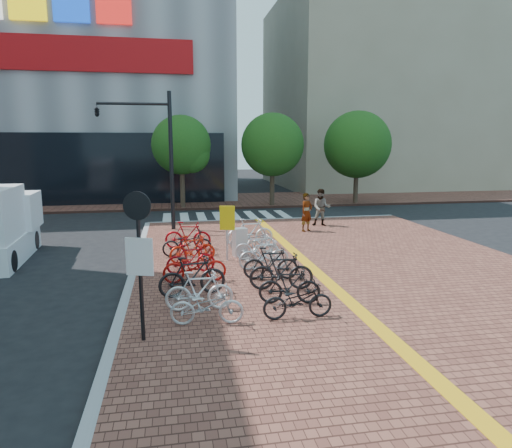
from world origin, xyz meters
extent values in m
plane|color=black|center=(0.00, 0.00, 0.00)|extent=(120.00, 120.00, 0.00)
cube|color=brown|center=(3.00, -5.00, 0.07)|extent=(14.00, 34.00, 0.15)
cube|color=orange|center=(2.00, -5.00, 0.16)|extent=(0.40, 34.00, 0.01)
cube|color=gray|center=(-4.00, -5.00, 0.08)|extent=(0.25, 34.00, 0.15)
cube|color=gray|center=(3.00, 12.00, 0.08)|extent=(14.00, 0.25, 0.15)
cube|color=brown|center=(0.00, 21.00, 0.07)|extent=(70.00, 8.00, 0.15)
cube|color=slate|center=(-16.00, 32.00, 14.00)|extent=(36.00, 24.00, 28.00)
cube|color=gray|center=(18.00, 32.00, 9.00)|extent=(20.00, 18.00, 18.00)
cube|color=silver|center=(-3.00, 14.00, 0.01)|extent=(0.50, 4.00, 0.01)
cube|color=silver|center=(-2.00, 14.00, 0.01)|extent=(0.50, 4.00, 0.01)
cube|color=silver|center=(-1.00, 14.00, 0.01)|extent=(0.50, 4.00, 0.01)
cube|color=silver|center=(0.00, 14.00, 0.01)|extent=(0.50, 4.00, 0.01)
cube|color=silver|center=(1.00, 14.00, 0.01)|extent=(0.50, 4.00, 0.01)
cube|color=silver|center=(2.00, 14.00, 0.01)|extent=(0.50, 4.00, 0.01)
cube|color=silver|center=(3.00, 14.00, 0.01)|extent=(0.50, 4.00, 0.01)
cube|color=silver|center=(4.00, 14.00, 0.01)|extent=(0.50, 4.00, 0.01)
cylinder|color=#38281E|center=(-2.00, 17.50, 1.45)|extent=(0.32, 0.32, 2.60)
sphere|color=#194714|center=(-2.00, 17.50, 4.20)|extent=(3.80, 3.80, 3.80)
sphere|color=#194714|center=(-1.40, 17.20, 3.60)|extent=(2.40, 2.40, 2.40)
cylinder|color=#38281E|center=(4.00, 17.50, 1.45)|extent=(0.32, 0.32, 2.60)
sphere|color=#194714|center=(4.00, 17.50, 4.20)|extent=(4.20, 4.20, 4.20)
sphere|color=#194714|center=(4.60, 17.20, 3.60)|extent=(2.40, 2.40, 2.40)
cylinder|color=#38281E|center=(10.00, 17.50, 1.45)|extent=(0.32, 0.32, 2.60)
sphere|color=#194714|center=(10.00, 17.50, 4.20)|extent=(4.60, 4.60, 4.60)
sphere|color=#194714|center=(10.60, 17.20, 3.60)|extent=(2.40, 2.40, 2.40)
imported|color=#B9B8BD|center=(-1.91, -2.36, 0.60)|extent=(1.78, 0.77, 0.91)
imported|color=silver|center=(-2.03, -1.44, 0.67)|extent=(1.75, 0.53, 1.04)
imported|color=black|center=(-2.15, -0.26, 0.72)|extent=(1.96, 0.85, 1.14)
imported|color=red|center=(-2.03, 0.99, 0.66)|extent=(1.97, 0.77, 1.02)
imported|color=#A90C13|center=(-2.10, 1.98, 0.64)|extent=(1.67, 0.69, 0.97)
imported|color=red|center=(-1.99, 3.32, 0.65)|extent=(1.72, 0.79, 1.00)
imported|color=black|center=(-2.15, 4.36, 0.64)|extent=(1.93, 0.88, 0.98)
imported|color=#A40B13|center=(-2.08, 5.53, 0.71)|extent=(1.91, 0.83, 1.11)
imported|color=black|center=(0.30, -2.39, 0.61)|extent=(1.74, 0.62, 0.91)
imported|color=black|center=(0.36, -1.36, 0.65)|extent=(1.71, 0.75, 0.99)
imported|color=black|center=(0.41, -0.20, 0.71)|extent=(1.92, 0.78, 1.12)
imported|color=black|center=(0.33, 0.85, 0.67)|extent=(1.77, 0.71, 1.04)
imported|color=#BCBCC1|center=(0.33, 1.97, 0.67)|extent=(1.76, 0.57, 1.04)
imported|color=silver|center=(0.33, 3.24, 0.64)|extent=(1.67, 0.74, 0.97)
imported|color=#ABABB0|center=(0.39, 4.52, 0.61)|extent=(1.85, 0.94, 0.93)
imported|color=silver|center=(0.44, 5.43, 0.74)|extent=(1.99, 0.72, 1.17)
imported|color=gray|center=(3.67, 8.20, 1.07)|extent=(0.80, 0.70, 1.84)
imported|color=#464C58|center=(4.82, 9.43, 1.10)|extent=(1.10, 0.98, 1.89)
cube|color=#BABABF|center=(-0.19, 3.93, 0.69)|extent=(0.58, 0.49, 1.07)
cylinder|color=#B7B7BC|center=(-0.74, 3.41, 1.13)|extent=(0.09, 0.09, 1.95)
cube|color=yellow|center=(-0.74, 3.36, 1.72)|extent=(0.54, 0.18, 0.87)
cylinder|color=black|center=(-3.34, -2.99, 1.77)|extent=(0.11, 0.11, 3.23)
cylinder|color=black|center=(-3.34, -3.06, 3.11)|extent=(0.59, 0.23, 0.60)
cube|color=silver|center=(-3.34, -3.06, 2.03)|extent=(0.58, 0.23, 0.81)
cylinder|color=black|center=(-2.65, 9.88, 3.45)|extent=(0.20, 0.20, 6.60)
cylinder|color=black|center=(-4.30, 9.88, 6.14)|extent=(3.30, 0.13, 0.13)
imported|color=black|center=(-5.95, 9.88, 5.81)|extent=(0.29, 1.37, 0.55)
cube|color=white|center=(-9.25, 6.82, 1.69)|extent=(2.19, 2.19, 1.41)
cylinder|color=black|center=(-8.34, 7.20, 0.38)|extent=(0.28, 0.77, 0.76)
cylinder|color=black|center=(-8.14, 3.73, 0.38)|extent=(0.28, 0.77, 0.76)
camera|label=1|loc=(-2.60, -12.61, 4.41)|focal=32.00mm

